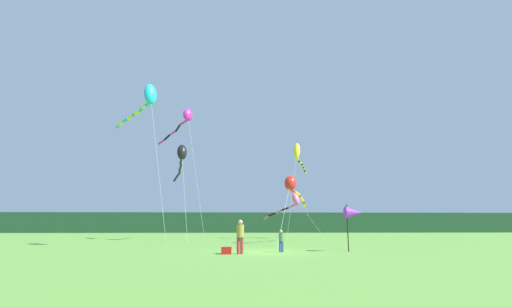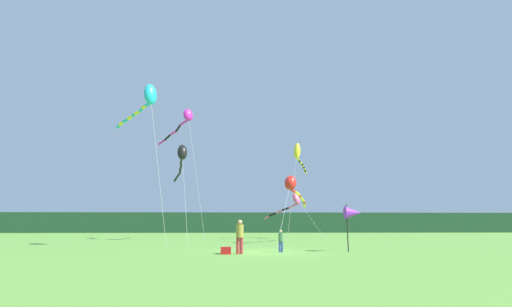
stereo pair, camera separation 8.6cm
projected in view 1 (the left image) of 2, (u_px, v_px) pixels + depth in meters
name	position (u px, v px, depth m)	size (l,w,h in m)	color
ground_plane	(261.00, 252.00, 19.49)	(120.00, 120.00, 0.00)	#5B9338
distant_treeline	(246.00, 223.00, 63.96)	(108.00, 3.06, 3.41)	#1E4228
person_adult	(240.00, 235.00, 18.25)	(0.37, 0.37, 1.66)	#B23338
person_child	(281.00, 240.00, 19.36)	(0.25, 0.25, 1.15)	#334C8C
cooler_box	(226.00, 251.00, 17.98)	(0.50, 0.35, 0.35)	red
banner_flag_pole	(353.00, 213.00, 19.95)	(0.90, 0.70, 2.51)	black
kite_magenta	(184.00, 120.00, 35.11)	(5.85, 7.30, 12.25)	#B2B2B2
kite_rainbow	(292.00, 202.00, 37.99)	(5.24, 7.78, 4.86)	#B2B2B2
kite_black	(182.00, 155.00, 34.03)	(2.99, 9.40, 8.80)	#B2B2B2
kite_yellow	(298.00, 154.00, 37.60)	(3.19, 6.82, 9.67)	#B2B2B2
kite_cyan	(148.00, 98.00, 25.19)	(5.03, 4.57, 10.94)	#B2B2B2
kite_red	(292.00, 186.00, 28.46)	(3.47, 8.94, 5.29)	#B2B2B2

